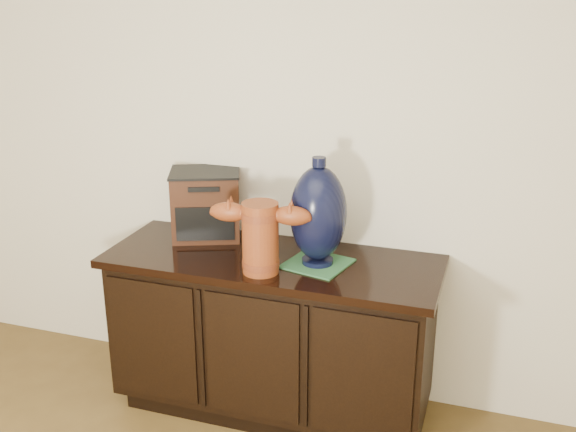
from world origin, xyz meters
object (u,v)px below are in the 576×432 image
(terracotta_vessel, at_px, (260,234))
(lamp_base, at_px, (318,214))
(sideboard, at_px, (272,333))
(tv_radio, at_px, (206,204))
(spray_can, at_px, (319,233))

(terracotta_vessel, xyz_separation_m, lamp_base, (0.20, 0.15, 0.06))
(sideboard, bearing_deg, terracotta_vessel, -87.26)
(terracotta_vessel, xyz_separation_m, tv_radio, (-0.39, 0.31, -0.01))
(sideboard, xyz_separation_m, lamp_base, (0.21, -0.01, 0.59))
(terracotta_vessel, relative_size, lamp_base, 0.92)
(lamp_base, bearing_deg, terracotta_vessel, -143.43)
(sideboard, distance_m, tv_radio, 0.67)
(sideboard, xyz_separation_m, terracotta_vessel, (0.01, -0.16, 0.54))
(terracotta_vessel, bearing_deg, spray_can, 49.46)
(lamp_base, relative_size, spray_can, 2.37)
(spray_can, bearing_deg, tv_radio, 175.10)
(tv_radio, xyz_separation_m, lamp_base, (0.59, -0.16, 0.07))
(lamp_base, height_order, spray_can, lamp_base)
(sideboard, height_order, tv_radio, tv_radio)
(sideboard, height_order, lamp_base, lamp_base)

